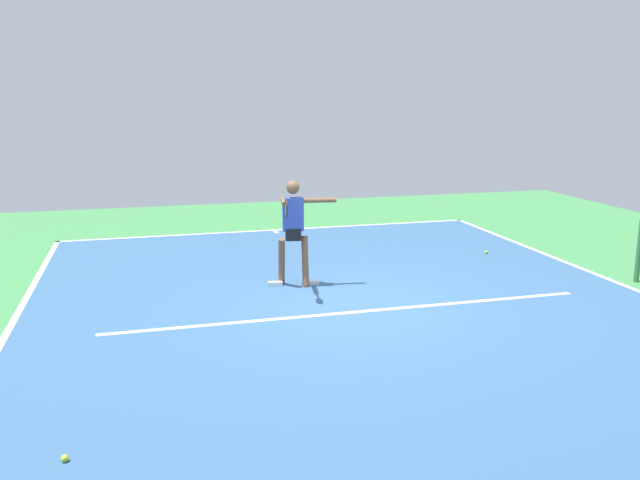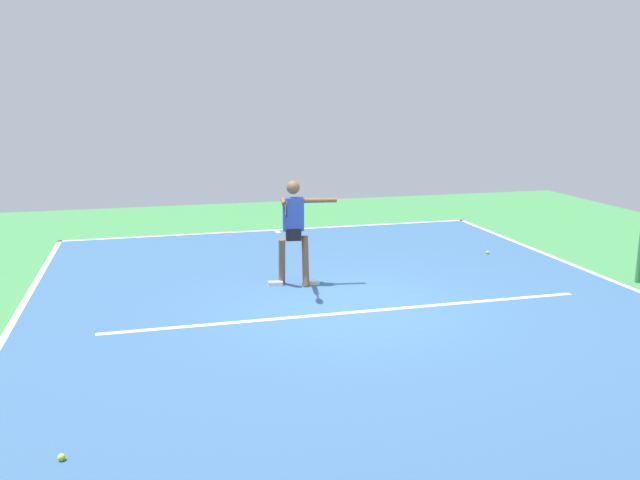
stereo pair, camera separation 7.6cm
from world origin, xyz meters
The scene contains 10 objects.
ground_plane centered at (0.00, 0.00, 0.00)m, with size 19.93×19.93×0.00m, color #428E4C.
court_surface centered at (0.00, 0.00, 0.00)m, with size 9.65×11.81×0.00m, color #38608E.
court_line_baseline_near centered at (0.00, -5.86, 0.00)m, with size 9.65×0.10×0.01m, color white.
court_line_sideline_left centered at (-4.78, 0.00, 0.00)m, with size 0.10×11.81×0.01m, color white.
court_line_sideline_right centered at (4.78, 0.00, 0.00)m, with size 0.10×11.81×0.01m, color white.
court_line_service centered at (0.00, 0.28, 0.00)m, with size 7.24×0.10×0.01m, color white.
court_line_centre_mark centered at (0.00, -5.66, 0.00)m, with size 0.10×0.30×0.01m, color white.
tennis_player centered at (0.56, -1.28, 1.02)m, with size 1.14×1.21×1.78m.
tennis_ball_near_player centered at (3.68, 3.44, 0.03)m, with size 0.07×0.07×0.07m, color #CCE033.
tennis_ball_by_sideline centered at (-3.65, -2.46, 0.03)m, with size 0.07×0.07×0.07m, color #CCE033.
Camera 2 is at (2.79, 9.00, 3.13)m, focal length 36.81 mm.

